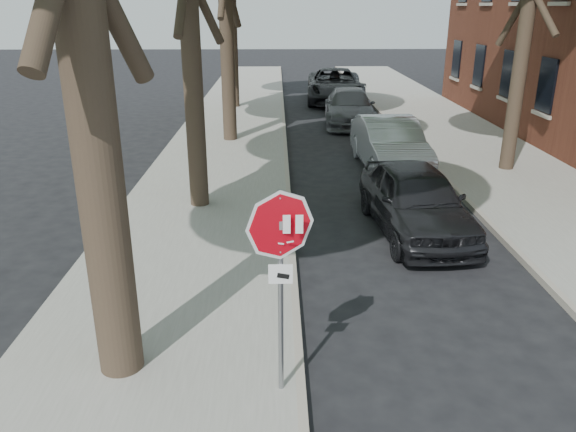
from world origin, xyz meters
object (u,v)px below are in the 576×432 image
stop_sign (280,255)px  car_a (416,200)px  car_b (390,144)px  car_d (335,86)px  car_c (349,107)px

stop_sign → car_a: bearing=61.8°
car_b → car_d: car_d is taller
stop_sign → car_b: bearing=72.4°
stop_sign → car_b: stop_sign is taller
stop_sign → car_c: stop_sign is taller
stop_sign → car_d: stop_sign is taller
car_a → car_b: car_b is taller
stop_sign → car_b: size_ratio=0.57×
car_b → car_c: (-0.35, 6.82, -0.05)m
stop_sign → car_b: 10.99m
car_b → car_d: 12.51m
car_a → car_d: (0.00, 17.50, 0.09)m
stop_sign → car_c: size_ratio=0.54×
car_c → car_b: bearing=-83.0°
car_b → car_c: 6.83m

